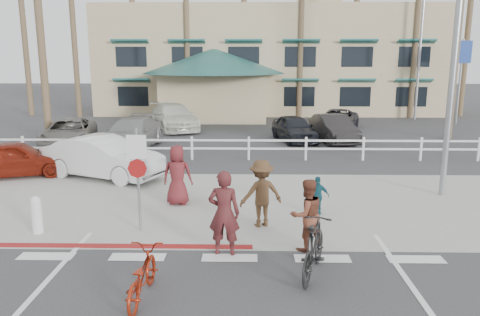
{
  "coord_description": "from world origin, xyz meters",
  "views": [
    {
      "loc": [
        0.41,
        -8.81,
        4.25
      ],
      "look_at": [
        0.16,
        3.97,
        1.5
      ],
      "focal_mm": 35.0,
      "sensor_mm": 36.0,
      "label": 1
    }
  ],
  "objects_px": {
    "sign_post": "(138,175)",
    "car_white_sedan": "(103,157)",
    "bike_red": "(141,276)",
    "bike_black": "(314,248)",
    "car_red_compact": "(14,159)"
  },
  "relations": [
    {
      "from": "bike_red",
      "to": "car_red_compact",
      "type": "height_order",
      "value": "car_red_compact"
    },
    {
      "from": "car_white_sedan",
      "to": "bike_red",
      "type": "bearing_deg",
      "value": -135.66
    },
    {
      "from": "bike_red",
      "to": "car_red_compact",
      "type": "bearing_deg",
      "value": -50.32
    },
    {
      "from": "sign_post",
      "to": "car_white_sedan",
      "type": "xyz_separation_m",
      "value": [
        -2.51,
        5.25,
        -0.7
      ]
    },
    {
      "from": "sign_post",
      "to": "bike_red",
      "type": "bearing_deg",
      "value": -76.58
    },
    {
      "from": "bike_red",
      "to": "car_red_compact",
      "type": "relative_size",
      "value": 0.44
    },
    {
      "from": "sign_post",
      "to": "car_white_sedan",
      "type": "bearing_deg",
      "value": 115.57
    },
    {
      "from": "sign_post",
      "to": "bike_black",
      "type": "relative_size",
      "value": 1.52
    },
    {
      "from": "bike_red",
      "to": "car_white_sedan",
      "type": "bearing_deg",
      "value": -66.41
    },
    {
      "from": "sign_post",
      "to": "car_white_sedan",
      "type": "distance_m",
      "value": 5.87
    },
    {
      "from": "sign_post",
      "to": "bike_black",
      "type": "distance_m",
      "value": 4.72
    },
    {
      "from": "sign_post",
      "to": "car_red_compact",
      "type": "height_order",
      "value": "sign_post"
    },
    {
      "from": "sign_post",
      "to": "bike_black",
      "type": "height_order",
      "value": "sign_post"
    },
    {
      "from": "sign_post",
      "to": "car_white_sedan",
      "type": "relative_size",
      "value": 0.64
    },
    {
      "from": "bike_red",
      "to": "car_white_sedan",
      "type": "distance_m",
      "value": 9.24
    }
  ]
}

